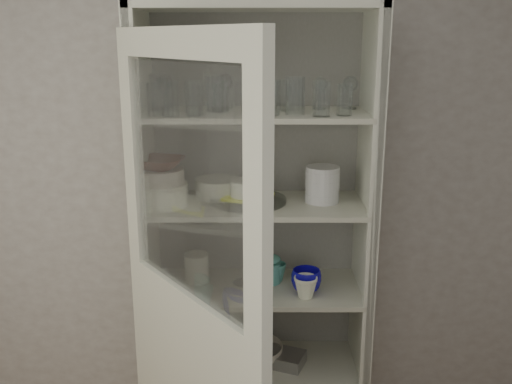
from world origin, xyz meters
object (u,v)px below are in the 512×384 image
at_px(teal_jar, 270,271).
at_px(cream_dish, 256,353).
at_px(pantry_cabinet, 256,264).
at_px(cupboard_door, 191,350).
at_px(yellow_trivet, 248,197).
at_px(grey_bowl_stack, 322,184).
at_px(cream_bowl, 160,176).
at_px(terracotta_bowl, 160,163).
at_px(measuring_cups, 245,287).
at_px(white_canister, 197,268).
at_px(mug_white, 306,287).
at_px(goblet_2, 320,92).
at_px(goblet_3, 350,91).
at_px(glass_platter, 248,200).
at_px(plate_stack_back, 218,188).
at_px(tin_box, 283,358).
at_px(mug_blue, 306,281).
at_px(goblet_0, 165,90).
at_px(white_ramekin, 248,188).
at_px(plate_stack_front, 161,194).
at_px(mug_teal, 276,272).

height_order(teal_jar, cream_dish, teal_jar).
bearing_deg(pantry_cabinet, cupboard_door, -109.68).
bearing_deg(yellow_trivet, grey_bowl_stack, 1.81).
distance_m(cream_bowl, yellow_trivet, 0.39).
distance_m(terracotta_bowl, teal_jar, 0.72).
bearing_deg(measuring_cups, white_canister, 154.24).
xyz_separation_m(measuring_cups, cream_dish, (0.05, 0.08, -0.38)).
bearing_deg(teal_jar, mug_white, -46.50).
bearing_deg(cream_dish, measuring_cups, -121.86).
height_order(goblet_2, goblet_3, goblet_3).
bearing_deg(goblet_2, glass_platter, -166.16).
bearing_deg(measuring_cups, plate_stack_back, 129.06).
relative_size(goblet_2, tin_box, 0.76).
bearing_deg(goblet_2, tin_box, -149.98).
distance_m(goblet_3, grey_bowl_stack, 0.42).
distance_m(grey_bowl_stack, mug_blue, 0.44).
bearing_deg(measuring_cups, cream_dish, 58.14).
relative_size(grey_bowl_stack, white_canister, 1.19).
relative_size(goblet_2, yellow_trivet, 0.82).
bearing_deg(measuring_cups, goblet_0, 152.28).
bearing_deg(teal_jar, yellow_trivet, -158.46).
height_order(plate_stack_back, cream_dish, plate_stack_back).
bearing_deg(grey_bowl_stack, terracotta_bowl, -175.59).
height_order(mug_white, tin_box, mug_white).
relative_size(cupboard_door, glass_platter, 5.90).
xyz_separation_m(goblet_2, white_ramekin, (-0.31, -0.08, -0.41)).
relative_size(goblet_0, mug_blue, 1.20).
xyz_separation_m(cupboard_door, cream_dish, (0.23, 0.60, -0.37)).
bearing_deg(yellow_trivet, goblet_2, 13.84).
relative_size(goblet_2, plate_stack_front, 0.65).
bearing_deg(mug_blue, tin_box, 175.34).
height_order(goblet_3, plate_stack_front, goblet_3).
distance_m(goblet_3, yellow_trivet, 0.64).
distance_m(terracotta_bowl, grey_bowl_stack, 0.71).
relative_size(goblet_0, terracotta_bowl, 0.80).
distance_m(pantry_cabinet, cupboard_door, 0.69).
height_order(white_ramekin, tin_box, white_ramekin).
bearing_deg(terracotta_bowl, cream_bowl, 0.00).
height_order(cream_bowl, white_canister, cream_bowl).
bearing_deg(terracotta_bowl, teal_jar, 9.95).
height_order(terracotta_bowl, yellow_trivet, terracotta_bowl).
relative_size(goblet_0, yellow_trivet, 0.88).
bearing_deg(white_canister, terracotta_bowl, -144.67).
height_order(terracotta_bowl, measuring_cups, terracotta_bowl).
bearing_deg(white_canister, plate_stack_front, -144.67).
distance_m(mug_teal, tin_box, 0.42).
height_order(plate_stack_back, grey_bowl_stack, grey_bowl_stack).
xyz_separation_m(plate_stack_back, cream_bowl, (-0.24, -0.14, 0.09)).
bearing_deg(cupboard_door, white_ramekin, 124.65).
xyz_separation_m(goblet_0, plate_stack_back, (0.23, -0.03, -0.44)).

